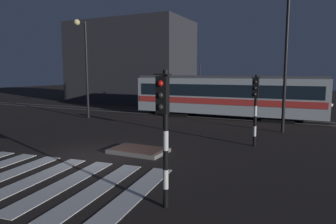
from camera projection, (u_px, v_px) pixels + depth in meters
ground_plane at (95, 157)px, 12.58m from camera, size 120.00×120.00×0.00m
rail_near at (199, 117)px, 23.95m from camera, size 80.00×0.12×0.03m
rail_far at (205, 115)px, 25.23m from camera, size 80.00×0.12×0.03m
crosswalk_zebra at (34, 180)px, 9.85m from camera, size 8.36×5.63×0.02m
traffic_island at (139, 151)px, 13.25m from camera, size 2.39×1.55×0.18m
traffic_light_corner_near_right at (164, 119)px, 7.47m from camera, size 0.36×0.42×3.51m
traffic_light_corner_far_right at (255, 100)px, 14.06m from camera, size 0.36×0.42×3.36m
street_lamp_trackside_left at (84, 57)px, 22.68m from camera, size 0.44×1.21×7.27m
street_lamp_trackside_right at (286, 48)px, 16.94m from camera, size 0.44×1.21×7.73m
tram at (226, 95)px, 23.54m from camera, size 14.50×2.58×4.15m
building_backdrop at (131, 62)px, 36.86m from camera, size 14.05×8.00×9.48m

